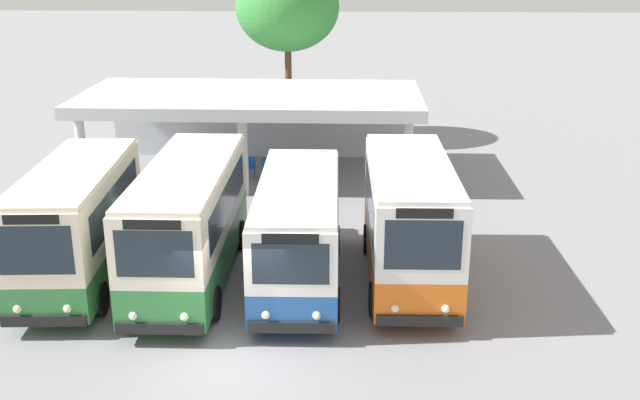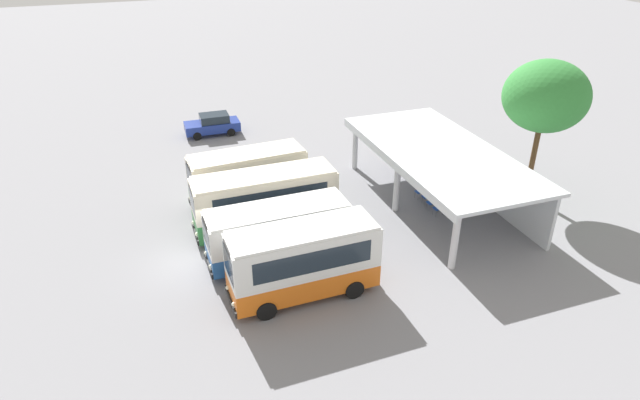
{
  "view_description": "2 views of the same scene",
  "coord_description": "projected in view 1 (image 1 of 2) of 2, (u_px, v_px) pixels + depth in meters",
  "views": [
    {
      "loc": [
        2.7,
        -15.3,
        9.15
      ],
      "look_at": [
        1.76,
        7.29,
        1.37
      ],
      "focal_mm": 42.42,
      "sensor_mm": 36.0,
      "label": 1
    },
    {
      "loc": [
        23.15,
        -1.61,
        15.58
      ],
      "look_at": [
        -0.93,
        6.98,
        1.71
      ],
      "focal_mm": 30.33,
      "sensor_mm": 36.0,
      "label": 2
    }
  ],
  "objects": [
    {
      "name": "ground_plane",
      "position": [
        231.0,
        357.0,
        17.54
      ],
      "size": [
        180.0,
        180.0,
        0.0
      ],
      "primitive_type": "plane",
      "color": "gray"
    },
    {
      "name": "city_bus_nearest_orange",
      "position": [
        77.0,
        220.0,
        20.82
      ],
      "size": [
        2.59,
        6.87,
        3.34
      ],
      "color": "black",
      "rests_on": "ground"
    },
    {
      "name": "city_bus_second_in_row",
      "position": [
        189.0,
        219.0,
        20.91
      ],
      "size": [
        2.36,
        7.74,
        3.36
      ],
      "color": "black",
      "rests_on": "ground"
    },
    {
      "name": "city_bus_middle_cream",
      "position": [
        298.0,
        228.0,
        20.74
      ],
      "size": [
        2.39,
        7.14,
        2.98
      ],
      "color": "black",
      "rests_on": "ground"
    },
    {
      "name": "city_bus_fourth_amber",
      "position": [
        409.0,
        218.0,
        20.8
      ],
      "size": [
        2.42,
        6.77,
        3.48
      ],
      "color": "black",
      "rests_on": "ground"
    },
    {
      "name": "terminal_canopy",
      "position": [
        254.0,
        106.0,
        31.0
      ],
      "size": [
        13.54,
        6.38,
        3.4
      ],
      "color": "silver",
      "rests_on": "ground"
    },
    {
      "name": "waiting_chair_end_by_column",
      "position": [
        232.0,
        166.0,
        30.53
      ],
      "size": [
        0.46,
        0.46,
        0.86
      ],
      "color": "slate",
      "rests_on": "ground"
    },
    {
      "name": "waiting_chair_second_from_end",
      "position": [
        250.0,
        165.0,
        30.58
      ],
      "size": [
        0.46,
        0.46,
        0.86
      ],
      "color": "slate",
      "rests_on": "ground"
    },
    {
      "name": "waiting_chair_middle_seat",
      "position": [
        268.0,
        166.0,
        30.44
      ],
      "size": [
        0.46,
        0.46,
        0.86
      ],
      "color": "slate",
      "rests_on": "ground"
    },
    {
      "name": "waiting_chair_fourth_seat",
      "position": [
        285.0,
        167.0,
        30.42
      ],
      "size": [
        0.46,
        0.46,
        0.86
      ],
      "color": "slate",
      "rests_on": "ground"
    },
    {
      "name": "roadside_tree_behind_canopy",
      "position": [
        287.0,
        7.0,
        34.6
      ],
      "size": [
        4.77,
        4.77,
        8.3
      ],
      "color": "brown",
      "rests_on": "ground"
    }
  ]
}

